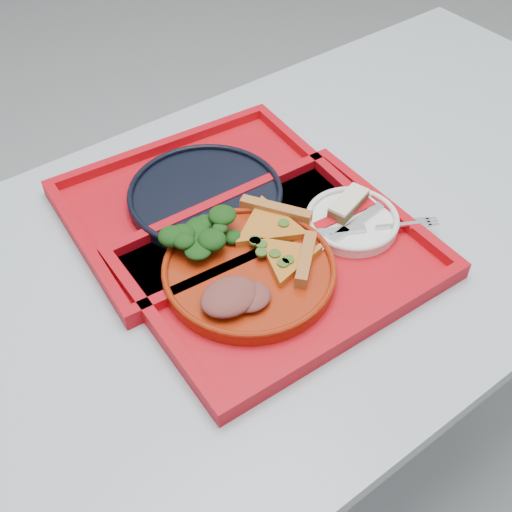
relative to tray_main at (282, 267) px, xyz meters
name	(u,v)px	position (x,y,z in m)	size (l,w,h in m)	color
ground	(282,441)	(0.08, 0.07, -0.76)	(10.00, 10.00, 0.00)	#999DA2
table	(293,255)	(0.08, 0.07, -0.08)	(1.60, 0.80, 0.75)	#9AA2AD
tray_main	(282,267)	(0.00, 0.00, 0.00)	(0.45, 0.35, 0.01)	#B70914
tray_far	(206,203)	(-0.01, 0.19, 0.00)	(0.45, 0.35, 0.01)	#B70914
dinner_plate	(249,272)	(-0.05, 0.01, 0.02)	(0.26, 0.26, 0.02)	maroon
side_plate	(352,222)	(0.15, 0.00, 0.01)	(0.15, 0.15, 0.01)	white
navy_plate	(206,197)	(-0.01, 0.19, 0.01)	(0.26, 0.26, 0.02)	black
pizza_slice_a	(287,256)	(0.00, -0.01, 0.03)	(0.12, 0.10, 0.02)	orange
pizza_slice_b	(269,224)	(0.02, 0.06, 0.03)	(0.13, 0.12, 0.02)	orange
salad_heap	(209,237)	(-0.08, 0.08, 0.05)	(0.10, 0.09, 0.05)	black
meat_portion	(230,297)	(-0.12, -0.03, 0.04)	(0.09, 0.07, 0.03)	brown
dessert_bar	(348,204)	(0.16, 0.02, 0.03)	(0.09, 0.05, 0.02)	#4B2919
knife	(353,225)	(0.13, -0.01, 0.02)	(0.18, 0.02, 0.01)	silver
fork	(374,227)	(0.16, -0.04, 0.02)	(0.18, 0.02, 0.01)	silver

